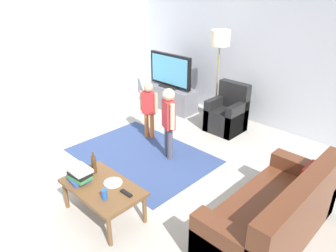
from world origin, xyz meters
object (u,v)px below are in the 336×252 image
(child_near_tv, at_px, (149,105))
(soda_can, at_px, (104,194))
(tv_stand, at_px, (171,98))
(book_stack, at_px, (79,175))
(tv, at_px, (170,71))
(plate, at_px, (113,183))
(couch, at_px, (277,217))
(child_center, at_px, (169,117))
(bottle, at_px, (94,164))
(armchair, at_px, (228,115))
(coffee_table, at_px, (103,189))
(floor_lamp, at_px, (220,43))
(tv_remote, at_px, (126,193))

(child_near_tv, xyz_separation_m, soda_can, (1.35, -1.91, -0.14))
(tv_stand, xyz_separation_m, book_stack, (1.54, -3.19, 0.26))
(tv, height_order, plate, tv)
(couch, height_order, child_center, child_center)
(tv_stand, distance_m, bottle, 3.35)
(couch, bearing_deg, armchair, 135.44)
(armchair, height_order, child_center, child_center)
(tv, height_order, soda_can, tv)
(coffee_table, bearing_deg, child_center, 104.57)
(floor_lamp, height_order, book_stack, floor_lamp)
(tv_stand, height_order, floor_lamp, floor_lamp)
(child_center, bearing_deg, tv, 133.15)
(coffee_table, xyz_separation_m, tv_remote, (0.32, 0.10, 0.06))
(tv_stand, height_order, soda_can, soda_can)
(tv_stand, distance_m, child_near_tv, 1.50)
(plate, bearing_deg, book_stack, -143.59)
(tv_remote, bearing_deg, couch, 35.05)
(tv_stand, bearing_deg, coffee_table, -59.32)
(couch, relative_size, child_center, 1.56)
(child_near_tv, relative_size, child_center, 0.89)
(floor_lamp, relative_size, plate, 8.09)
(child_center, distance_m, soda_can, 1.77)
(couch, height_order, child_near_tv, child_near_tv)
(couch, distance_m, floor_lamp, 3.45)
(floor_lamp, height_order, plate, floor_lamp)
(child_center, bearing_deg, tv_stand, 132.76)
(child_near_tv, xyz_separation_m, child_center, (0.73, -0.26, 0.08))
(tv_remote, bearing_deg, child_center, 115.76)
(tv_stand, xyz_separation_m, child_near_tv, (0.69, -1.28, 0.37))
(book_stack, bearing_deg, coffee_table, 23.69)
(soda_can, bearing_deg, child_near_tv, 125.22)
(bottle, xyz_separation_m, tv_remote, (0.62, 0.00, -0.11))
(tv, height_order, child_center, tv)
(tv, distance_m, soda_can, 3.78)
(book_stack, bearing_deg, soda_can, 0.20)
(tv, height_order, armchair, tv)
(couch, xyz_separation_m, armchair, (-1.98, 1.95, 0.01))
(bottle, distance_m, tv_remote, 0.63)
(tv, relative_size, plate, 5.00)
(book_stack, xyz_separation_m, bottle, (-0.02, 0.22, 0.04))
(book_stack, xyz_separation_m, soda_can, (0.50, 0.00, -0.02))
(book_stack, height_order, tv_remote, book_stack)
(couch, distance_m, child_near_tv, 2.90)
(child_center, xyz_separation_m, soda_can, (0.62, -1.65, -0.21))
(coffee_table, height_order, bottle, bottle)
(child_near_tv, bearing_deg, armchair, 56.45)
(couch, xyz_separation_m, floor_lamp, (-2.40, 2.14, 1.25))
(child_near_tv, bearing_deg, child_center, -19.61)
(tv_stand, xyz_separation_m, bottle, (1.52, -2.97, 0.30))
(book_stack, bearing_deg, tv_stand, 115.81)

